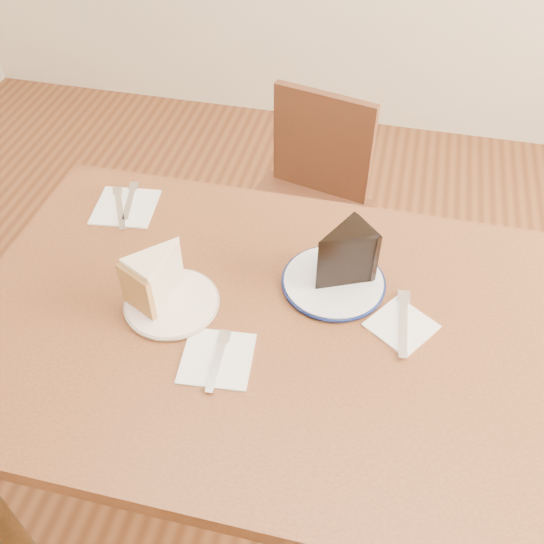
{
  "coord_description": "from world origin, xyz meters",
  "views": [
    {
      "loc": [
        0.19,
        -0.74,
        1.67
      ],
      "look_at": [
        -0.01,
        0.09,
        0.8
      ],
      "focal_mm": 40.0,
      "sensor_mm": 36.0,
      "label": 1
    }
  ],
  "objects": [
    {
      "name": "carrot_cake",
      "position": [
        -0.22,
        0.02,
        0.81
      ],
      "size": [
        0.13,
        0.14,
        0.1
      ],
      "primitive_type": null,
      "rotation": [
        0.0,
        0.0,
        -0.47
      ],
      "color": "beige",
      "rests_on": "plate_cream"
    },
    {
      "name": "napkin_cream",
      "position": [
        -0.06,
        -0.11,
        0.75
      ],
      "size": [
        0.14,
        0.14,
        0.0
      ],
      "primitive_type": "cube",
      "rotation": [
        0.0,
        0.0,
        0.1
      ],
      "color": "white",
      "rests_on": "table"
    },
    {
      "name": "plate_navy",
      "position": [
        0.12,
        0.13,
        0.76
      ],
      "size": [
        0.21,
        0.21,
        0.01
      ],
      "primitive_type": "cylinder",
      "color": "white",
      "rests_on": "table"
    },
    {
      "name": "napkin_navy",
      "position": [
        0.26,
        0.05,
        0.75
      ],
      "size": [
        0.15,
        0.15,
        0.0
      ],
      "primitive_type": "cube",
      "rotation": [
        0.0,
        0.0,
        -0.59
      ],
      "color": "white",
      "rests_on": "table"
    },
    {
      "name": "napkin_spare",
      "position": [
        -0.4,
        0.26,
        0.75
      ],
      "size": [
        0.16,
        0.16,
        0.0
      ],
      "primitive_type": "cube",
      "rotation": [
        0.0,
        0.0,
        0.12
      ],
      "color": "white",
      "rests_on": "table"
    },
    {
      "name": "fork_spare",
      "position": [
        -0.4,
        0.28,
        0.76
      ],
      "size": [
        0.05,
        0.14,
        0.0
      ],
      "primitive_type": "cube",
      "rotation": [
        0.0,
        0.0,
        0.23
      ],
      "color": "silver",
      "rests_on": "napkin_spare"
    },
    {
      "name": "knife_spare",
      "position": [
        -0.41,
        0.25,
        0.76
      ],
      "size": [
        0.09,
        0.15,
        0.0
      ],
      "primitive_type": "cube",
      "rotation": [
        0.0,
        0.0,
        0.49
      ],
      "color": "silver",
      "rests_on": "napkin_spare"
    },
    {
      "name": "ground",
      "position": [
        0.0,
        0.0,
        0.0
      ],
      "size": [
        4.0,
        4.0,
        0.0
      ],
      "primitive_type": "plane",
      "color": "#4B2714",
      "rests_on": "ground"
    },
    {
      "name": "fork_cream",
      "position": [
        -0.06,
        -0.12,
        0.76
      ],
      "size": [
        0.02,
        0.14,
        0.0
      ],
      "primitive_type": "cube",
      "rotation": [
        0.0,
        0.0,
        0.07
      ],
      "color": "silver",
      "rests_on": "napkin_cream"
    },
    {
      "name": "chair_far",
      "position": [
        -0.05,
        0.74,
        0.43
      ],
      "size": [
        0.46,
        0.46,
        0.78
      ],
      "rotation": [
        0.0,
        0.0,
        2.91
      ],
      "color": "#3A1C11",
      "rests_on": "ground"
    },
    {
      "name": "table",
      "position": [
        0.0,
        0.0,
        0.65
      ],
      "size": [
        1.2,
        0.8,
        0.75
      ],
      "color": "#4C2714",
      "rests_on": "ground"
    },
    {
      "name": "knife_navy",
      "position": [
        0.27,
        0.05,
        0.76
      ],
      "size": [
        0.03,
        0.17,
        0.0
      ],
      "primitive_type": "cube",
      "rotation": [
        0.0,
        0.0,
        0.06
      ],
      "color": "silver",
      "rests_on": "napkin_navy"
    },
    {
      "name": "chocolate_cake",
      "position": [
        0.12,
        0.13,
        0.82
      ],
      "size": [
        0.14,
        0.13,
        0.12
      ],
      "primitive_type": null,
      "rotation": [
        0.0,
        0.0,
        2.33
      ],
      "color": "black",
      "rests_on": "plate_navy"
    },
    {
      "name": "plate_cream",
      "position": [
        -0.19,
        -0.0,
        0.76
      ],
      "size": [
        0.18,
        0.18,
        0.01
      ],
      "primitive_type": "cylinder",
      "color": "white",
      "rests_on": "table"
    }
  ]
}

